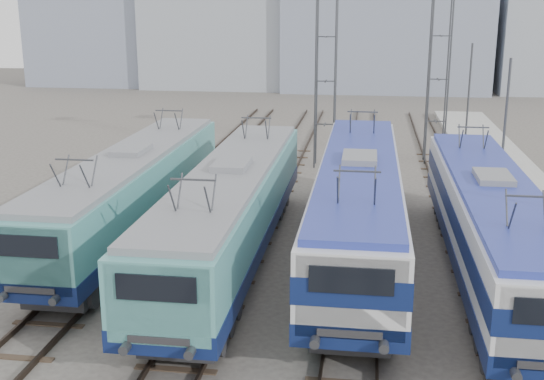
{
  "coord_description": "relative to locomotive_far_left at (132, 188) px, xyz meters",
  "views": [
    {
      "loc": [
        2.51,
        -17.45,
        9.26
      ],
      "look_at": [
        -0.98,
        7.0,
        2.52
      ],
      "focal_mm": 45.0,
      "sensor_mm": 36.0,
      "label": 1
    }
  ],
  "objects": [
    {
      "name": "ground",
      "position": [
        6.75,
        -7.71,
        -2.19
      ],
      "size": [
        160.0,
        160.0,
        0.0
      ],
      "primitive_type": "plane",
      "color": "#514C47"
    },
    {
      "name": "building_center",
      "position": [
        10.75,
        54.29,
        6.81
      ],
      "size": [
        22.0,
        14.0,
        18.0
      ],
      "primitive_type": "cube",
      "color": "gray",
      "rests_on": "ground"
    },
    {
      "name": "locomotive_far_right",
      "position": [
        13.5,
        -2.3,
        0.04
      ],
      "size": [
        2.76,
        17.44,
        3.28
      ],
      "color": "#0E1A49",
      "rests_on": "ground"
    },
    {
      "name": "locomotive_center_left",
      "position": [
        4.5,
        -2.21,
        0.05
      ],
      "size": [
        2.84,
        17.95,
        3.38
      ],
      "color": "#0E1A49",
      "rests_on": "ground"
    },
    {
      "name": "mast_mid",
      "position": [
        15.35,
        6.29,
        1.31
      ],
      "size": [
        0.12,
        0.12,
        7.0
      ],
      "primitive_type": "cylinder",
      "color": "#3F4247",
      "rests_on": "ground"
    },
    {
      "name": "catenary_tower_east",
      "position": [
        13.25,
        16.29,
        4.45
      ],
      "size": [
        4.5,
        1.2,
        12.0
      ],
      "color": "#3F4247",
      "rests_on": "ground"
    },
    {
      "name": "catenary_tower_west",
      "position": [
        6.75,
        14.29,
        4.45
      ],
      "size": [
        4.5,
        1.2,
        12.0
      ],
      "color": "#3F4247",
      "rests_on": "ground"
    },
    {
      "name": "locomotive_center_right",
      "position": [
        9.0,
        -0.99,
        0.17
      ],
      "size": [
        2.94,
        18.59,
        3.49
      ],
      "color": "#0E1A49",
      "rests_on": "ground"
    },
    {
      "name": "mast_rear",
      "position": [
        15.35,
        18.29,
        1.31
      ],
      "size": [
        0.12,
        0.12,
        7.0
      ],
      "primitive_type": "cylinder",
      "color": "#3F4247",
      "rests_on": "ground"
    },
    {
      "name": "building_far_west",
      "position": [
        -23.25,
        54.29,
        2.81
      ],
      "size": [
        14.0,
        10.0,
        10.0
      ],
      "primitive_type": "cube",
      "color": "gray",
      "rests_on": "ground"
    },
    {
      "name": "building_west",
      "position": [
        -7.25,
        54.29,
        4.81
      ],
      "size": [
        18.0,
        12.0,
        14.0
      ],
      "primitive_type": "cube",
      "color": "#969DA8",
      "rests_on": "ground"
    },
    {
      "name": "locomotive_far_left",
      "position": [
        0.0,
        0.0,
        0.0
      ],
      "size": [
        2.78,
        17.56,
        3.3
      ],
      "color": "#0E1A49",
      "rests_on": "ground"
    }
  ]
}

